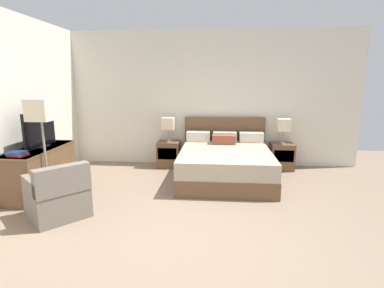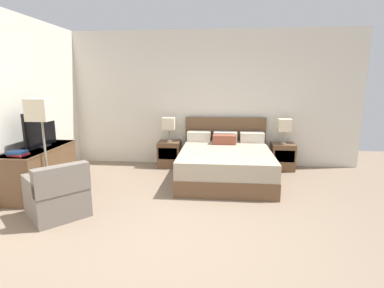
% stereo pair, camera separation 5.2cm
% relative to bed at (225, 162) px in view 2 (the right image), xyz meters
% --- Properties ---
extents(ground_plane, '(9.86, 9.86, 0.00)m').
position_rel_bed_xyz_m(ground_plane, '(-0.55, -2.28, -0.31)').
color(ground_plane, '#84705B').
extents(wall_back, '(6.71, 0.06, 2.86)m').
position_rel_bed_xyz_m(wall_back, '(-0.55, 1.04, 1.12)').
color(wall_back, silver).
rests_on(wall_back, ground).
extents(wall_left, '(0.06, 5.09, 2.86)m').
position_rel_bed_xyz_m(wall_left, '(-3.34, -0.94, 1.12)').
color(wall_left, silver).
rests_on(wall_left, ground).
extents(bed, '(1.71, 2.05, 1.05)m').
position_rel_bed_xyz_m(bed, '(0.00, 0.00, 0.00)').
color(bed, brown).
rests_on(bed, ground).
extents(nightstand_left, '(0.46, 0.43, 0.55)m').
position_rel_bed_xyz_m(nightstand_left, '(-1.19, 0.73, -0.04)').
color(nightstand_left, brown).
rests_on(nightstand_left, ground).
extents(nightstand_right, '(0.46, 0.43, 0.55)m').
position_rel_bed_xyz_m(nightstand_right, '(1.19, 0.73, -0.04)').
color(nightstand_right, brown).
rests_on(nightstand_right, ground).
extents(table_lamp_left, '(0.26, 0.26, 0.51)m').
position_rel_bed_xyz_m(table_lamp_left, '(-1.19, 0.73, 0.62)').
color(table_lamp_left, gray).
rests_on(table_lamp_left, nightstand_left).
extents(table_lamp_right, '(0.26, 0.26, 0.51)m').
position_rel_bed_xyz_m(table_lamp_right, '(1.19, 0.73, 0.62)').
color(table_lamp_right, gray).
rests_on(table_lamp_right, nightstand_right).
extents(dresser, '(0.54, 1.43, 0.74)m').
position_rel_bed_xyz_m(dresser, '(-3.02, -0.99, 0.07)').
color(dresser, brown).
rests_on(dresser, ground).
extents(tv, '(0.18, 0.82, 0.58)m').
position_rel_bed_xyz_m(tv, '(-3.02, -0.91, 0.71)').
color(tv, black).
rests_on(tv, dresser).
extents(book_red_cover, '(0.26, 0.22, 0.03)m').
position_rel_bed_xyz_m(book_red_cover, '(-3.01, -1.50, 0.45)').
color(book_red_cover, '#B7282D').
rests_on(book_red_cover, dresser).
extents(book_blue_cover, '(0.23, 0.20, 0.04)m').
position_rel_bed_xyz_m(book_blue_cover, '(-3.02, -1.50, 0.48)').
color(book_blue_cover, '#234C8E').
rests_on(book_blue_cover, book_red_cover).
extents(armchair_by_window, '(0.97, 0.97, 0.76)m').
position_rel_bed_xyz_m(armchair_by_window, '(-2.25, -1.86, -0.03)').
color(armchair_by_window, '#70665B').
rests_on(armchair_by_window, ground).
extents(floor_lamp, '(0.32, 0.32, 1.55)m').
position_rel_bed_xyz_m(floor_lamp, '(-2.69, -1.35, 0.99)').
color(floor_lamp, gray).
rests_on(floor_lamp, ground).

